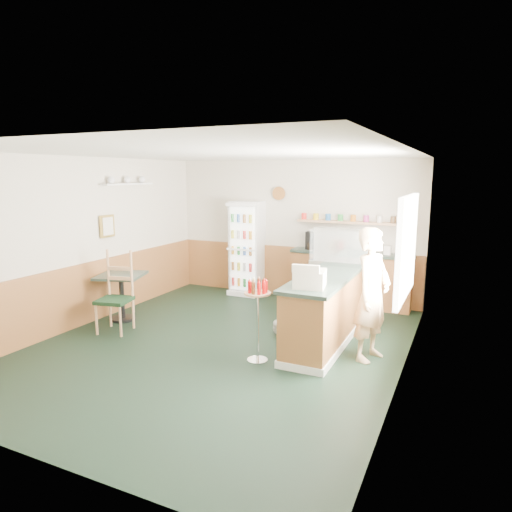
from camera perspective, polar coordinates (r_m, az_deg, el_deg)
The scene contains 13 objects.
ground at distance 6.70m, azimuth -4.57°, elevation -11.01°, with size 6.00×6.00×0.00m, color black.
room_envelope at distance 7.06m, azimuth -3.42°, elevation 2.87°, with size 5.04×6.02×2.72m.
service_counter at distance 7.01m, azimuth 9.53°, elevation -6.19°, with size 0.68×3.01×1.01m.
back_counter at distance 8.65m, azimuth 11.61°, elevation -2.52°, with size 2.24×0.42×1.69m.
drinks_fridge at distance 9.22m, azimuth -1.20°, elevation 0.97°, with size 0.62×0.53×1.89m.
display_case at distance 7.36m, azimuth 10.89°, elevation 1.13°, with size 0.98×0.51×0.56m.
cash_register at distance 5.81m, azimuth 6.75°, elevation -2.83°, with size 0.38×0.40×0.22m, color beige.
shopkeeper at distance 6.14m, azimuth 14.30°, elevation -4.71°, with size 0.58×0.42×1.75m, color tan.
condiment_stand at distance 5.91m, azimuth 0.19°, elevation -6.37°, with size 0.35×0.35×1.08m.
newspaper_rack at distance 7.17m, azimuth 7.02°, elevation -4.80°, with size 0.09×0.44×0.70m.
cafe_table at distance 7.94m, azimuth -16.47°, elevation -3.85°, with size 0.90×0.90×0.78m.
cafe_chair at distance 7.43m, azimuth -16.83°, elevation -3.98°, with size 0.56×0.56×1.26m.
dog_doorstop at distance 7.01m, azimuth 3.02°, elevation -8.88°, with size 0.24×0.31×0.28m.
Camera 1 is at (3.11, -5.42, 2.42)m, focal length 32.00 mm.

